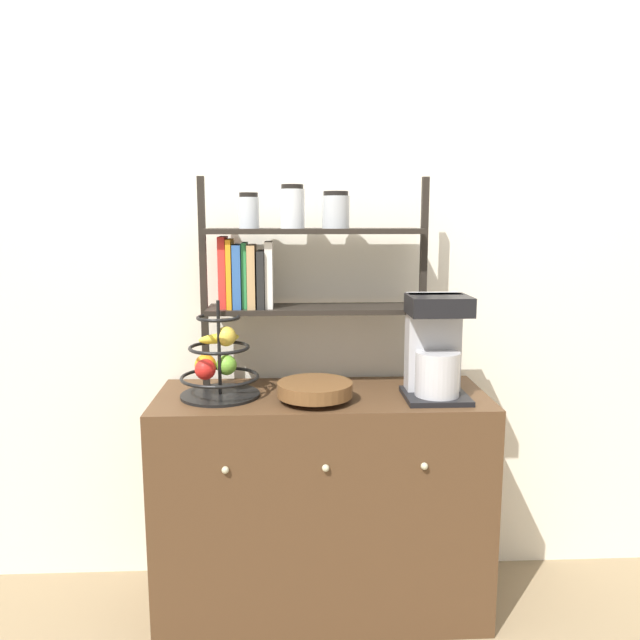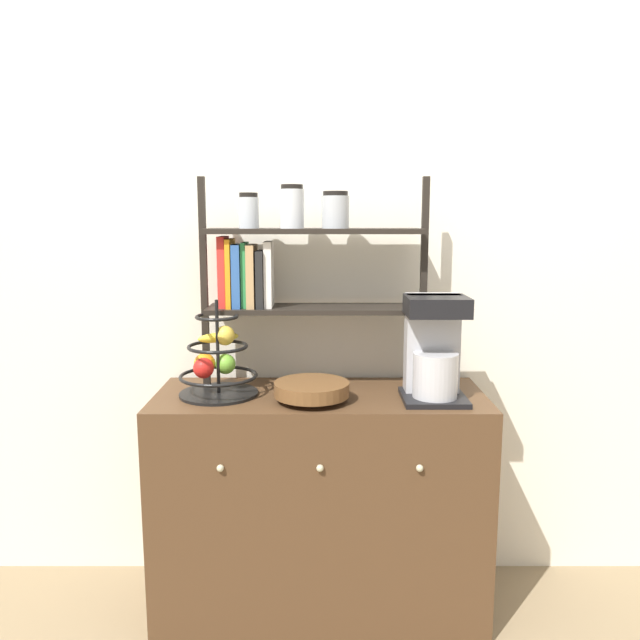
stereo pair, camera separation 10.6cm
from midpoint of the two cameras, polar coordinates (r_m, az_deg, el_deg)
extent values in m
cube|color=silver|center=(2.41, -1.42, 6.28)|extent=(7.00, 0.05, 2.60)
cube|color=#4C331E|center=(2.37, -1.17, -16.26)|extent=(1.17, 0.46, 0.81)
sphere|color=#B2AD8C|center=(2.08, -10.14, -13.37)|extent=(0.02, 0.02, 0.02)
sphere|color=#B2AD8C|center=(2.06, -1.00, -13.40)|extent=(0.02, 0.02, 0.02)
sphere|color=#B2AD8C|center=(2.09, 8.06, -13.11)|extent=(0.02, 0.02, 0.02)
cube|color=black|center=(2.19, 9.13, -6.88)|extent=(0.22, 0.22, 0.02)
cube|color=#B7B7BC|center=(2.21, 8.93, -1.97)|extent=(0.18, 0.09, 0.34)
cylinder|color=#B7B7BC|center=(2.15, 9.29, -4.87)|extent=(0.15, 0.15, 0.15)
cube|color=black|center=(2.12, 9.41, 1.33)|extent=(0.21, 0.17, 0.06)
cylinder|color=black|center=(2.23, -10.46, -6.76)|extent=(0.28, 0.28, 0.01)
cylinder|color=black|center=(2.19, -10.59, -2.50)|extent=(0.01, 0.01, 0.33)
torus|color=black|center=(2.21, -10.51, -5.16)|extent=(0.27, 0.27, 0.01)
torus|color=black|center=(2.19, -10.59, -2.50)|extent=(0.21, 0.21, 0.01)
torus|color=black|center=(2.17, -10.67, 0.22)|extent=(0.15, 0.15, 0.01)
sphere|color=red|center=(2.18, -11.83, -4.45)|extent=(0.07, 0.07, 0.07)
sphere|color=#6BAD33|center=(2.23, -9.90, -4.08)|extent=(0.07, 0.07, 0.07)
sphere|color=orange|center=(2.23, -11.78, -4.06)|extent=(0.08, 0.08, 0.08)
ellipsoid|color=yellow|center=(2.23, -10.56, -1.68)|extent=(0.15, 0.10, 0.04)
sphere|color=gold|center=(2.20, -9.95, -1.49)|extent=(0.07, 0.07, 0.07)
cylinder|color=brown|center=(2.13, -1.90, -7.19)|extent=(0.14, 0.14, 0.02)
cylinder|color=brown|center=(2.12, -1.91, -6.33)|extent=(0.26, 0.26, 0.05)
cube|color=black|center=(2.28, -11.90, 3.18)|extent=(0.02, 0.02, 0.76)
cube|color=black|center=(2.30, 8.09, 3.32)|extent=(0.02, 0.02, 0.76)
cube|color=black|center=(2.27, -1.87, 1.01)|extent=(0.77, 0.20, 0.02)
cube|color=black|center=(2.24, -1.91, 8.14)|extent=(0.77, 0.20, 0.02)
cube|color=red|center=(2.27, -10.16, 4.33)|extent=(0.03, 0.13, 0.25)
cube|color=orange|center=(2.27, -9.54, 4.23)|extent=(0.02, 0.15, 0.24)
cube|color=#2D599E|center=(2.26, -8.85, 4.00)|extent=(0.03, 0.15, 0.23)
cube|color=#2D8C47|center=(2.26, -8.21, 4.09)|extent=(0.02, 0.12, 0.23)
cube|color=tan|center=(2.26, -7.57, 4.00)|extent=(0.03, 0.16, 0.22)
cube|color=black|center=(2.26, -6.74, 3.75)|extent=(0.03, 0.16, 0.20)
cube|color=white|center=(2.25, -6.03, 4.16)|extent=(0.03, 0.13, 0.24)
cylinder|color=silver|center=(2.25, -7.89, 9.68)|extent=(0.07, 0.07, 0.11)
cylinder|color=black|center=(2.25, -7.93, 11.26)|extent=(0.07, 0.07, 0.02)
cylinder|color=silver|center=(2.24, -3.92, 10.11)|extent=(0.09, 0.09, 0.14)
cylinder|color=black|center=(2.24, -3.94, 12.06)|extent=(0.08, 0.08, 0.02)
cylinder|color=#ADB2B7|center=(2.24, 0.08, 9.83)|extent=(0.10, 0.10, 0.11)
cylinder|color=black|center=(2.25, 0.08, 11.49)|extent=(0.09, 0.09, 0.02)
camera|label=1|loc=(0.05, -91.40, -0.23)|focal=35.00mm
camera|label=2|loc=(0.05, 88.60, 0.23)|focal=35.00mm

